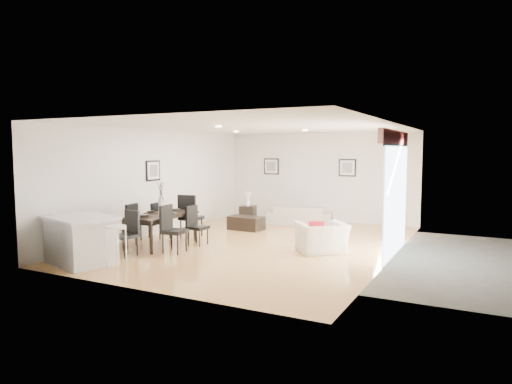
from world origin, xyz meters
The scene contains 26 objects.
ground centered at (0.00, 0.00, 0.00)m, with size 8.00×8.00×0.00m, color tan.
wall_back centered at (0.00, 4.00, 1.35)m, with size 6.00×0.04×2.70m, color silver.
wall_front centered at (0.00, -4.00, 1.35)m, with size 6.00×0.04×2.70m, color silver.
wall_left centered at (-3.00, 0.00, 1.35)m, with size 0.04×8.00×2.70m, color silver.
wall_right centered at (3.00, 0.00, 1.35)m, with size 0.04×8.00×2.70m, color silver.
ceiling centered at (0.00, 0.00, 2.70)m, with size 6.00×8.00×0.02m, color white.
sofa centered at (-0.21, 2.96, 0.27)m, with size 1.87×0.73×0.55m, color #A49585.
armchair centered at (1.56, -0.20, 0.32)m, with size 0.98×0.85×0.63m, color beige.
dining_table centered at (-1.91, -1.22, 0.65)m, with size 0.87×1.74×0.72m.
dining_chair_wnear centered at (-2.52, -1.64, 0.54)m, with size 0.50×0.50×0.97m.
dining_chair_wfar centered at (-2.52, -0.77, 0.51)m, with size 0.44×0.44×0.91m.
dining_chair_enear centered at (-1.30, -1.66, 0.56)m, with size 0.50×0.50×1.01m.
dining_chair_efar centered at (-1.29, -0.78, 0.50)m, with size 0.42×0.42×0.90m.
dining_chair_head centered at (-1.89, -2.29, 0.52)m, with size 0.47×0.47×0.93m.
dining_chair_foot centered at (-1.90, -0.15, 0.60)m, with size 0.53×0.53×1.08m.
vase centered at (-1.91, -1.22, 1.03)m, with size 0.96×1.47×0.74m.
coffee_table centered at (-1.20, 1.51, 0.18)m, with size 0.92×0.55×0.37m, color black.
side_table centered at (-1.50, 2.18, 0.28)m, with size 0.42×0.42×0.57m, color black.
table_lamp centered at (-1.50, 2.18, 0.82)m, with size 0.21×0.21×0.39m.
cushion centered at (1.47, -0.29, 0.52)m, with size 0.31×0.10×0.31m, color #A9151E.
kitchen_island centered at (-2.22, -3.23, 0.46)m, with size 1.52×1.30×0.91m.
bar_stool centered at (-1.32, -3.23, 0.69)m, with size 0.37×0.37×0.80m.
framed_print_back_left centered at (-1.60, 3.97, 1.65)m, with size 0.52×0.04×0.52m.
framed_print_back_right centered at (0.90, 3.97, 1.65)m, with size 0.52×0.04×0.52m.
framed_print_left_wall centered at (-2.97, -0.20, 1.65)m, with size 0.04×0.52×0.52m.
sliding_door centered at (2.96, 0.30, 1.66)m, with size 0.12×2.70×2.57m.
Camera 1 is at (4.69, -9.33, 2.17)m, focal length 32.00 mm.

